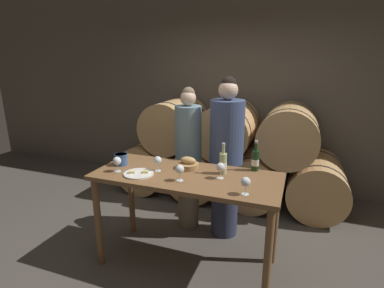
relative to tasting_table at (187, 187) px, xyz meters
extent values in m
plane|color=#4C473F|center=(0.00, 0.00, -0.81)|extent=(10.00, 10.00, 0.00)
cube|color=#60594F|center=(0.00, 2.21, 0.79)|extent=(10.00, 0.12, 3.20)
cylinder|color=tan|center=(-1.21, 1.60, -0.44)|extent=(0.73, 0.98, 0.73)
cylinder|color=#2D2D33|center=(-1.21, 1.29, -0.44)|extent=(0.74, 0.02, 0.74)
cylinder|color=#2D2D33|center=(-1.21, 1.92, -0.44)|extent=(0.74, 0.02, 0.74)
cylinder|color=tan|center=(-0.40, 1.60, -0.44)|extent=(0.73, 0.98, 0.73)
cylinder|color=#2D2D33|center=(-0.40, 1.29, -0.44)|extent=(0.74, 0.02, 0.74)
cylinder|color=#2D2D33|center=(-0.40, 1.92, -0.44)|extent=(0.74, 0.02, 0.74)
cylinder|color=tan|center=(0.40, 1.60, -0.44)|extent=(0.73, 0.98, 0.73)
cylinder|color=#2D2D33|center=(0.40, 1.29, -0.44)|extent=(0.74, 0.02, 0.74)
cylinder|color=#2D2D33|center=(0.40, 1.92, -0.44)|extent=(0.74, 0.02, 0.74)
cylinder|color=tan|center=(1.21, 1.60, -0.44)|extent=(0.73, 0.98, 0.73)
cylinder|color=#2D2D33|center=(1.21, 1.29, -0.44)|extent=(0.74, 0.02, 0.74)
cylinder|color=#2D2D33|center=(1.21, 1.92, -0.44)|extent=(0.74, 0.02, 0.74)
cylinder|color=tan|center=(-0.80, 1.60, 0.21)|extent=(0.73, 0.98, 0.73)
cylinder|color=#2D2D33|center=(-0.80, 1.29, 0.21)|extent=(0.74, 0.02, 0.74)
cylinder|color=#2D2D33|center=(-0.80, 1.92, 0.21)|extent=(0.74, 0.02, 0.74)
cylinder|color=tan|center=(0.00, 1.60, 0.21)|extent=(0.73, 0.98, 0.73)
cylinder|color=#2D2D33|center=(0.00, 1.29, 0.21)|extent=(0.74, 0.02, 0.74)
cylinder|color=#2D2D33|center=(0.00, 1.92, 0.21)|extent=(0.74, 0.02, 0.74)
cylinder|color=tan|center=(0.80, 1.60, 0.21)|extent=(0.73, 0.98, 0.73)
cylinder|color=#2D2D33|center=(0.80, 1.29, 0.21)|extent=(0.74, 0.02, 0.74)
cylinder|color=#2D2D33|center=(0.80, 1.92, 0.21)|extent=(0.74, 0.02, 0.74)
cylinder|color=brown|center=(-0.79, -0.30, -0.36)|extent=(0.06, 0.06, 0.89)
cylinder|color=brown|center=(0.79, -0.30, -0.36)|extent=(0.06, 0.06, 0.89)
cylinder|color=brown|center=(-0.79, 0.30, -0.36)|extent=(0.06, 0.06, 0.89)
cylinder|color=brown|center=(0.79, 0.30, -0.36)|extent=(0.06, 0.06, 0.89)
cube|color=brown|center=(0.00, 0.00, 0.11)|extent=(1.70, 0.72, 0.04)
cylinder|color=#756651|center=(-0.23, 0.65, -0.40)|extent=(0.24, 0.24, 0.81)
cylinder|color=gray|center=(-0.23, 0.65, 0.33)|extent=(0.29, 0.29, 0.64)
sphere|color=beige|center=(-0.23, 0.65, 0.74)|extent=(0.17, 0.17, 0.17)
sphere|color=#75604C|center=(-0.23, 0.66, 0.78)|extent=(0.14, 0.14, 0.14)
cylinder|color=#2D334C|center=(0.21, 0.65, -0.38)|extent=(0.30, 0.30, 0.86)
cylinder|color=#3D4C75|center=(0.21, 0.65, 0.39)|extent=(0.36, 0.36, 0.68)
sphere|color=beige|center=(0.21, 0.65, 0.84)|extent=(0.20, 0.20, 0.20)
sphere|color=black|center=(0.21, 0.66, 0.89)|extent=(0.17, 0.17, 0.17)
cylinder|color=#193819|center=(0.57, 0.32, 0.22)|extent=(0.07, 0.07, 0.19)
cylinder|color=#193819|center=(0.57, 0.32, 0.36)|extent=(0.03, 0.03, 0.08)
cylinder|color=#B7B7BC|center=(0.57, 0.32, 0.41)|extent=(0.03, 0.03, 0.02)
cylinder|color=white|center=(0.57, 0.32, 0.21)|extent=(0.07, 0.07, 0.06)
cylinder|color=#ADBC7F|center=(0.30, 0.13, 0.22)|extent=(0.07, 0.07, 0.19)
cylinder|color=#ADBC7F|center=(0.30, 0.13, 0.36)|extent=(0.03, 0.03, 0.08)
cylinder|color=#B7B7BC|center=(0.30, 0.13, 0.41)|extent=(0.03, 0.03, 0.02)
cylinder|color=white|center=(0.30, 0.13, 0.21)|extent=(0.07, 0.07, 0.06)
cylinder|color=#335693|center=(-0.70, 0.02, 0.18)|extent=(0.12, 0.12, 0.11)
cylinder|color=#335693|center=(-0.70, 0.02, 0.23)|extent=(0.13, 0.13, 0.01)
cylinder|color=#A87F4C|center=(-0.04, 0.15, 0.15)|extent=(0.20, 0.20, 0.05)
ellipsoid|color=tan|center=(-0.04, 0.15, 0.21)|extent=(0.15, 0.09, 0.07)
cylinder|color=white|center=(-0.41, -0.15, 0.13)|extent=(0.27, 0.27, 0.01)
cube|color=#E0CC7F|center=(-0.35, -0.13, 0.15)|extent=(0.07, 0.06, 0.02)
cube|color=beige|center=(-0.47, -0.18, 0.15)|extent=(0.07, 0.06, 0.02)
cylinder|color=white|center=(-0.63, -0.16, 0.13)|extent=(0.06, 0.06, 0.00)
cylinder|color=white|center=(-0.63, -0.16, 0.17)|extent=(0.01, 0.01, 0.07)
sphere|color=white|center=(-0.63, -0.16, 0.23)|extent=(0.08, 0.08, 0.08)
cylinder|color=white|center=(-0.28, -0.01, 0.13)|extent=(0.06, 0.06, 0.00)
cylinder|color=white|center=(-0.28, -0.01, 0.17)|extent=(0.01, 0.01, 0.07)
sphere|color=white|center=(-0.28, -0.01, 0.23)|extent=(0.08, 0.08, 0.08)
cylinder|color=white|center=(0.00, -0.16, 0.13)|extent=(0.06, 0.06, 0.00)
cylinder|color=white|center=(0.00, -0.16, 0.17)|extent=(0.01, 0.01, 0.07)
sphere|color=white|center=(0.00, -0.16, 0.23)|extent=(0.08, 0.08, 0.08)
cylinder|color=white|center=(0.31, 0.02, 0.13)|extent=(0.06, 0.06, 0.00)
cylinder|color=white|center=(0.31, 0.02, 0.17)|extent=(0.01, 0.01, 0.07)
sphere|color=white|center=(0.31, 0.02, 0.23)|extent=(0.08, 0.08, 0.08)
cylinder|color=white|center=(0.58, -0.23, 0.13)|extent=(0.06, 0.06, 0.00)
cylinder|color=white|center=(0.58, -0.23, 0.17)|extent=(0.01, 0.01, 0.07)
sphere|color=white|center=(0.58, -0.23, 0.23)|extent=(0.08, 0.08, 0.08)
camera|label=1|loc=(0.93, -2.37, 1.14)|focal=28.00mm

